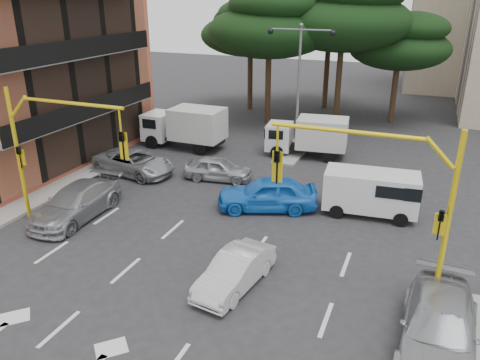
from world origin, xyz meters
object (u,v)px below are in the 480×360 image
Objects in this scene: street_lamp_center at (299,66)px; car_silver_cross_a at (134,162)px; signal_mast_right at (390,190)px; van_white at (371,193)px; box_truck_a at (184,128)px; car_blue_compact at (267,193)px; signal_mast_left at (48,141)px; car_silver_wagon at (76,202)px; car_silver_parked at (439,328)px; box_truck_b at (307,137)px; car_white_hatch at (235,271)px; car_silver_cross_b at (218,169)px.

car_silver_cross_a is at bearing -135.02° from street_lamp_center.
signal_mast_right is 7.01m from van_white.
street_lamp_center is at bearing -73.65° from box_truck_a.
car_blue_compact is 4.74m from van_white.
car_silver_wagon is at bearing 80.19° from signal_mast_left.
car_silver_parked is (7.58, -7.12, -0.05)m from car_blue_compact.
signal_mast_left is at bearing -68.28° from van_white.
car_silver_wagon is 1.01× the size of box_truck_b.
box_truck_a is at bearing 139.06° from signal_mast_right.
car_silver_wagon is 13.44m from van_white.
car_silver_wagon is (-7.76, -4.09, -0.06)m from car_blue_compact.
car_white_hatch is 1.01× the size of car_silver_cross_b.
car_white_hatch is 0.75× the size of car_silver_wagon.
car_blue_compact is at bearing 32.39° from signal_mast_left.
street_lamp_center is at bearing -37.12° from car_silver_cross_a.
box_truck_a is (-13.84, 12.01, -2.52)m from signal_mast_right.
car_silver_cross_a is 5.44m from box_truck_a.
car_silver_wagon is 1.35× the size of car_silver_cross_b.
car_silver_cross_b is at bearing -103.90° from van_white.
car_silver_parked is at bearing -61.61° from street_lamp_center.
box_truck_b is (7.93, 1.32, -0.12)m from box_truck_a.
signal_mast_left reaches higher than box_truck_a.
street_lamp_center is 8.37m from box_truck_a.
signal_mast_left reaches higher than box_truck_b.
box_truck_b is at bearing 160.67° from car_blue_compact.
signal_mast_right is at bearing -107.10° from car_silver_cross_a.
van_white is (-3.02, 8.39, 0.30)m from car_silver_parked.
street_lamp_center is at bearing 61.56° from car_silver_wagon.
signal_mast_right is 18.50m from box_truck_a.
car_silver_parked is (8.70, -16.10, -4.68)m from street_lamp_center.
signal_mast_left is at bearing -178.41° from box_truck_a.
box_truck_b is (-0.23, 8.30, 0.44)m from car_blue_compact.
box_truck_a is (-0.23, 12.01, -2.52)m from signal_mast_left.
car_silver_wagon reaches higher than car_silver_cross_b.
signal_mast_right is 1.23× the size of car_silver_cross_a.
street_lamp_center reaches higher than box_truck_a.
car_silver_cross_a is at bearing 122.19° from box_truck_b.
street_lamp_center is at bearing 64.09° from signal_mast_left.
signal_mast_left is 1.23× the size of car_silver_cross_a.
box_truck_b is at bearing 60.00° from signal_mast_left.
car_silver_parked is at bearing -110.52° from car_silver_cross_a.
car_silver_cross_a is at bearing 93.21° from car_silver_cross_b.
box_truck_a is at bearing 91.11° from signal_mast_left.
signal_mast_right is 1.44× the size of van_white.
signal_mast_left is 3.29m from car_silver_wagon.
car_silver_cross_b is (4.05, 6.65, -0.10)m from car_silver_wagon.
car_blue_compact is 0.93× the size of box_truck_b.
car_white_hatch is 8.47m from van_white.
car_white_hatch is at bearing -8.79° from signal_mast_left.
van_white is (5.68, -7.70, -4.38)m from street_lamp_center.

